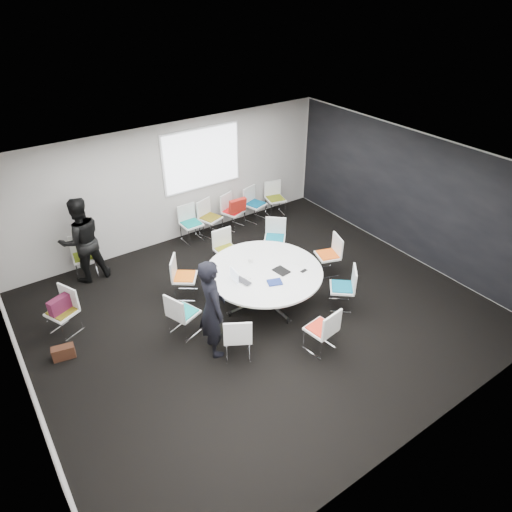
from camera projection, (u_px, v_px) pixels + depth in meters
room_shell at (264, 249)px, 8.05m from camera, size 8.08×7.08×2.88m
conference_table at (264, 279)px, 8.76m from camera, size 2.23×2.23×0.73m
projection_screen at (202, 159)px, 10.54m from camera, size 1.90×0.03×1.35m
chair_ring_a at (327, 262)px, 9.74m from camera, size 0.57×0.58×0.88m
chair_ring_b at (275, 245)px, 10.33m from camera, size 0.64×0.64×0.88m
chair_ring_c at (227, 257)px, 9.91m from camera, size 0.47×0.46×0.88m
chair_ring_d at (185, 284)px, 9.06m from camera, size 0.63×0.64×0.88m
chair_ring_e at (184, 321)px, 8.13m from camera, size 0.58×0.59×0.88m
chair_ring_f at (238, 343)px, 7.64m from camera, size 0.62×0.62×0.88m
chair_ring_g at (321, 337)px, 7.77m from camera, size 0.52×0.51×0.88m
chair_ring_h at (342, 295)px, 8.77m from camera, size 0.64×0.64×0.88m
chair_back_a at (192, 230)px, 10.91m from camera, size 0.48×0.47×0.88m
chair_back_b at (210, 224)px, 11.16m from camera, size 0.58×0.57×0.88m
chair_back_c at (233, 218)px, 11.45m from camera, size 0.59×0.58×0.88m
chair_back_d at (255, 210)px, 11.80m from camera, size 0.57×0.56×0.88m
chair_back_e at (275, 205)px, 12.08m from camera, size 0.55×0.54×0.88m
chair_spare_left at (65, 319)px, 8.15m from camera, size 0.60×0.61×0.88m
chair_person_back at (86, 263)px, 9.70m from camera, size 0.52×0.51×0.88m
person_main at (212, 308)px, 7.43m from camera, size 0.56×0.74×1.81m
person_back at (82, 240)px, 9.23m from camera, size 0.91×0.71×1.85m
laptop at (245, 280)px, 8.37m from camera, size 0.27×0.37×0.03m
laptop_lid at (234, 275)px, 8.30m from camera, size 0.04×0.30×0.22m
notebook_black at (281, 271)px, 8.63m from camera, size 0.26×0.32×0.02m
tablet_folio at (275, 282)px, 8.32m from camera, size 0.31×0.28×0.03m
papers_right at (280, 259)px, 8.99m from camera, size 0.35×0.37×0.00m
papers_front at (300, 262)px, 8.91m from camera, size 0.34×0.28×0.00m
cup at (250, 260)px, 8.87m from camera, size 0.08×0.08×0.09m
phone at (304, 271)px, 8.64m from camera, size 0.15×0.09×0.01m
maroon_bag at (60, 305)px, 7.96m from camera, size 0.42×0.29×0.28m
brown_bag at (64, 352)px, 7.67m from camera, size 0.39×0.23×0.24m
red_jacket at (238, 206)px, 11.07m from camera, size 0.45×0.17×0.36m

